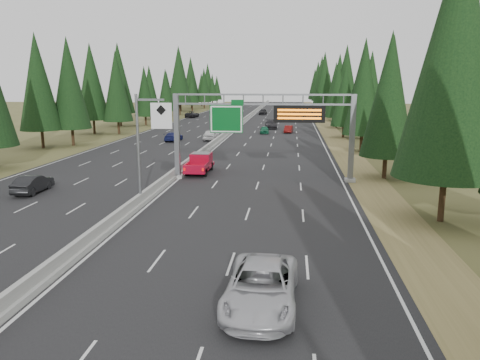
{
  "coord_description": "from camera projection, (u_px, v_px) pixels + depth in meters",
  "views": [
    {
      "loc": [
        10.84,
        -7.1,
        8.87
      ],
      "look_at": [
        7.86,
        20.0,
        3.16
      ],
      "focal_mm": 35.0,
      "sensor_mm": 36.0,
      "label": 1
    }
  ],
  "objects": [
    {
      "name": "car_ahead_green",
      "position": [
        264.0,
        130.0,
        81.85
      ],
      "size": [
        1.67,
        3.83,
        1.28
      ],
      "primitive_type": "imported",
      "rotation": [
        0.0,
        0.0,
        0.04
      ],
      "color": "#166340",
      "rests_on": "road"
    },
    {
      "name": "silver_minivan",
      "position": [
        261.0,
        287.0,
        18.55
      ],
      "size": [
        2.98,
        6.14,
        1.68
      ],
      "primitive_type": "imported",
      "rotation": [
        0.0,
        0.0,
        -0.03
      ],
      "color": "#BABABF",
      "rests_on": "road"
    },
    {
      "name": "car_onc_blue",
      "position": [
        174.0,
        136.0,
        71.41
      ],
      "size": [
        2.13,
        4.78,
        1.36
      ],
      "primitive_type": "imported",
      "rotation": [
        0.0,
        0.0,
        3.09
      ],
      "color": "navy",
      "rests_on": "road"
    },
    {
      "name": "tree_row_right",
      "position": [
        361.0,
        80.0,
        75.46
      ],
      "size": [
        11.65,
        240.01,
        18.56
      ],
      "color": "black",
      "rests_on": "ground"
    },
    {
      "name": "sign_gantry",
      "position": [
        270.0,
        123.0,
        41.79
      ],
      "size": [
        16.75,
        0.98,
        7.8
      ],
      "color": "slate",
      "rests_on": "road"
    },
    {
      "name": "car_onc_near",
      "position": [
        33.0,
        184.0,
        37.9
      ],
      "size": [
        1.64,
        4.43,
        1.45
      ],
      "primitive_type": "imported",
      "rotation": [
        0.0,
        0.0,
        3.17
      ],
      "color": "black",
      "rests_on": "road"
    },
    {
      "name": "car_onc_far",
      "position": [
        192.0,
        114.0,
        119.39
      ],
      "size": [
        2.9,
        5.69,
        1.54
      ],
      "primitive_type": "imported",
      "rotation": [
        0.0,
        0.0,
        3.08
      ],
      "color": "black",
      "rests_on": "road"
    },
    {
      "name": "car_ahead_white",
      "position": [
        286.0,
        115.0,
        115.65
      ],
      "size": [
        2.87,
        5.61,
        1.52
      ],
      "primitive_type": "imported",
      "rotation": [
        0.0,
        0.0,
        -0.07
      ],
      "color": "silver",
      "rests_on": "road"
    },
    {
      "name": "car_ahead_far",
      "position": [
        263.0,
        112.0,
        129.47
      ],
      "size": [
        2.15,
        4.9,
        1.64
      ],
      "primitive_type": "imported",
      "rotation": [
        0.0,
        0.0,
        -0.04
      ],
      "color": "black",
      "rests_on": "road"
    },
    {
      "name": "red_pickup",
      "position": [
        200.0,
        162.0,
        46.49
      ],
      "size": [
        2.05,
        5.73,
        1.87
      ],
      "color": "black",
      "rests_on": "road"
    },
    {
      "name": "median_barrier",
      "position": [
        233.0,
        128.0,
        87.64
      ],
      "size": [
        0.7,
        260.0,
        0.85
      ],
      "color": "gray",
      "rests_on": "road"
    },
    {
      "name": "shoulder_left",
      "position": [
        141.0,
        129.0,
        89.62
      ],
      "size": [
        3.6,
        260.0,
        0.06
      ],
      "primitive_type": "cube",
      "color": "#4D4E24",
      "rests_on": "ground"
    },
    {
      "name": "road",
      "position": [
        233.0,
        130.0,
        87.71
      ],
      "size": [
        32.0,
        260.0,
        0.08
      ],
      "primitive_type": "cube",
      "color": "black",
      "rests_on": "ground"
    },
    {
      "name": "hov_sign_pole",
      "position": [
        146.0,
        142.0,
        33.15
      ],
      "size": [
        2.8,
        0.5,
        8.0
      ],
      "color": "slate",
      "rests_on": "road"
    },
    {
      "name": "car_ahead_dkred",
      "position": [
        289.0,
        129.0,
        82.97
      ],
      "size": [
        1.69,
        3.97,
        1.27
      ],
      "primitive_type": "imported",
      "rotation": [
        0.0,
        0.0,
        -0.09
      ],
      "color": "maroon",
      "rests_on": "road"
    },
    {
      "name": "shoulder_right",
      "position": [
        329.0,
        131.0,
        85.81
      ],
      "size": [
        3.6,
        260.0,
        0.06
      ],
      "primitive_type": "cube",
      "color": "olive",
      "rests_on": "ground"
    },
    {
      "name": "car_ahead_dkgrey",
      "position": [
        271.0,
        124.0,
        90.7
      ],
      "size": [
        2.69,
        5.83,
        1.65
      ],
      "primitive_type": "imported",
      "rotation": [
        0.0,
        0.0,
        0.07
      ],
      "color": "black",
      "rests_on": "road"
    },
    {
      "name": "car_onc_white",
      "position": [
        211.0,
        135.0,
        72.38
      ],
      "size": [
        2.15,
        4.92,
        1.65
      ],
      "primitive_type": "imported",
      "rotation": [
        0.0,
        0.0,
        3.1
      ],
      "color": "silver",
      "rests_on": "road"
    },
    {
      "name": "tree_row_left",
      "position": [
        89.0,
        80.0,
        75.99
      ],
      "size": [
        11.01,
        240.12,
        18.94
      ],
      "color": "black",
      "rests_on": "ground"
    }
  ]
}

